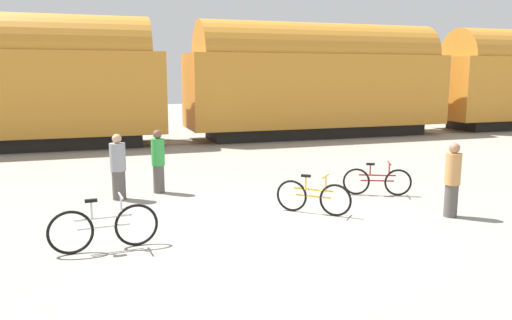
# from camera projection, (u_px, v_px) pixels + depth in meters

# --- Properties ---
(ground_plane) EXTENTS (80.00, 80.00, 0.00)m
(ground_plane) POSITION_uv_depth(u_px,v_px,m) (280.00, 224.00, 9.97)
(ground_plane) COLOR gray
(freight_train) EXTENTS (52.83, 3.04, 5.26)m
(freight_train) POSITION_uv_depth(u_px,v_px,m) (175.00, 79.00, 21.24)
(freight_train) COLOR black
(freight_train) RESTS_ON ground_plane
(rail_near) EXTENTS (64.83, 0.07, 0.01)m
(rail_near) POSITION_uv_depth(u_px,v_px,m) (179.00, 144.00, 21.04)
(rail_near) COLOR #4C4238
(rail_near) RESTS_ON ground_plane
(rail_far) EXTENTS (64.83, 0.07, 0.01)m
(rail_far) POSITION_uv_depth(u_px,v_px,m) (174.00, 140.00, 22.38)
(rail_far) COLOR #4C4238
(rail_far) RESTS_ON ground_plane
(bicycle_yellow) EXTENTS (1.27, 1.15, 0.86)m
(bicycle_yellow) POSITION_uv_depth(u_px,v_px,m) (313.00, 197.00, 10.63)
(bicycle_yellow) COLOR black
(bicycle_yellow) RESTS_ON ground_plane
(bicycle_maroon) EXTENTS (1.54, 0.73, 0.82)m
(bicycle_maroon) POSITION_uv_depth(u_px,v_px,m) (377.00, 181.00, 12.26)
(bicycle_maroon) COLOR black
(bicycle_maroon) RESTS_ON ground_plane
(bicycle_silver) EXTENTS (1.83, 0.46, 0.93)m
(bicycle_silver) POSITION_uv_depth(u_px,v_px,m) (104.00, 227.00, 8.44)
(bicycle_silver) COLOR black
(bicycle_silver) RESTS_ON ground_plane
(person_in_green) EXTENTS (0.33, 0.33, 1.59)m
(person_in_green) POSITION_uv_depth(u_px,v_px,m) (158.00, 161.00, 12.46)
(person_in_green) COLOR #514C47
(person_in_green) RESTS_ON ground_plane
(person_in_tan) EXTENTS (0.32, 0.32, 1.57)m
(person_in_tan) POSITION_uv_depth(u_px,v_px,m) (452.00, 180.00, 10.35)
(person_in_tan) COLOR #514C47
(person_in_tan) RESTS_ON ground_plane
(person_in_grey) EXTENTS (0.37, 0.37, 1.57)m
(person_in_grey) POSITION_uv_depth(u_px,v_px,m) (118.00, 167.00, 11.79)
(person_in_grey) COLOR #514C47
(person_in_grey) RESTS_ON ground_plane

